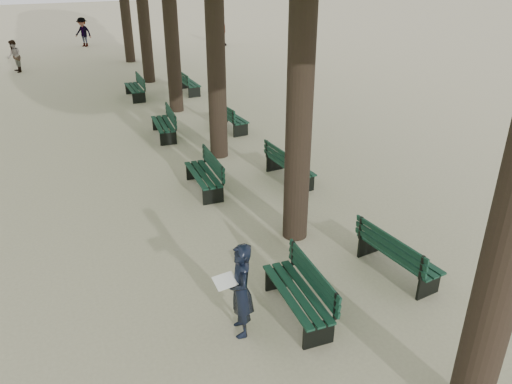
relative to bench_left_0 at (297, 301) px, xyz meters
name	(u,v)px	position (x,y,z in m)	size (l,w,h in m)	color
ground	(295,346)	(-0.37, -0.66, -0.27)	(120.00, 120.00, 0.00)	#B7B08B
bench_left_0	(297,301)	(0.00, 0.00, 0.00)	(0.64, 1.82, 0.92)	black
bench_left_1	(204,181)	(0.00, 5.21, 0.00)	(0.61, 1.81, 0.92)	black
bench_left_2	(164,129)	(0.00, 9.57, 0.00)	(0.68, 1.83, 0.92)	black
bench_left_3	(135,92)	(0.00, 14.70, 0.00)	(0.59, 1.81, 0.92)	black
bench_right_0	(397,261)	(2.27, 0.34, 0.00)	(0.79, 1.86, 0.92)	black
bench_right_1	(289,171)	(2.27, 4.92, 0.00)	(0.71, 1.84, 0.92)	black
bench_right_2	(231,122)	(2.27, 9.46, 0.00)	(0.73, 1.84, 0.92)	black
bench_right_3	(189,87)	(2.27, 14.69, 0.00)	(0.64, 1.82, 0.92)	black
man_with_map	(241,290)	(-1.01, -0.02, 0.53)	(0.65, 0.69, 1.61)	black
pedestrian_b	(83,32)	(-0.70, 28.24, 0.61)	(1.13, 0.35, 1.76)	#262628
pedestrian_a	(14,56)	(-4.57, 21.87, 0.51)	(0.76, 0.31, 1.56)	#262628
pedestrian_c	(223,30)	(7.50, 25.24, 0.65)	(1.08, 0.37, 1.84)	#262628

